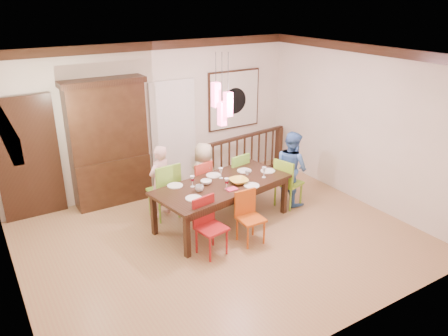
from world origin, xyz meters
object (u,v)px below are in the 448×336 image
china_hutch (109,143)px  balustrade (244,156)px  person_far_mid (204,174)px  person_far_left (160,181)px  chair_far_left (163,186)px  dining_table (222,187)px  chair_end_right (289,179)px  person_end_right (291,168)px

china_hutch → balustrade: bearing=-7.1°
person_far_mid → person_far_left: bearing=-20.3°
chair_far_left → balustrade: bearing=-165.4°
chair_far_left → balustrade: chair_far_left is taller
person_far_mid → china_hutch: bearing=-54.7°
dining_table → balustrade: bearing=35.8°
person_far_left → person_far_mid: 0.86m
chair_end_right → person_end_right: size_ratio=0.67×
chair_end_right → person_far_mid: bearing=41.1°
china_hutch → chair_end_right: bearing=-34.7°
dining_table → person_far_mid: (0.09, 0.79, -0.07)m
chair_end_right → balustrade: balustrade is taller
person_far_left → person_far_mid: size_ratio=1.08×
chair_end_right → person_end_right: person_end_right is taller
balustrade → chair_far_left: bearing=-169.0°
person_end_right → china_hutch: bearing=55.2°
chair_end_right → person_far_left: (-2.17, 0.88, 0.12)m
person_end_right → chair_end_right: bearing=125.3°
china_hutch → person_far_left: 1.26m
chair_end_right → balustrade: bearing=-17.9°
chair_far_left → chair_end_right: 2.30m
chair_end_right → person_far_left: bearing=52.1°
balustrade → person_far_left: person_far_left is taller
china_hutch → person_far_left: size_ratio=1.79×
chair_end_right → person_far_mid: person_far_mid is taller
dining_table → person_far_left: 1.13m
chair_end_right → china_hutch: bearing=39.4°
person_far_left → person_far_mid: (0.86, -0.03, -0.05)m
person_far_left → dining_table: bearing=110.5°
person_far_left → chair_end_right: bearing=135.2°
china_hutch → person_end_right: (2.85, -1.79, -0.48)m
chair_far_left → person_end_right: size_ratio=0.74×
balustrade → dining_table: bearing=-142.0°
chair_far_left → balustrade: (2.21, 0.73, -0.09)m
dining_table → person_far_mid: size_ratio=2.05×
chair_far_left → person_far_left: bearing=-76.4°
chair_far_left → person_far_mid: (0.84, 0.05, 0.02)m
china_hutch → person_end_right: size_ratio=1.68×
balustrade → person_end_right: person_end_right is taller
person_far_mid → person_end_right: size_ratio=0.87×
person_far_mid → person_end_right: bearing=133.9°
chair_end_right → dining_table: bearing=71.6°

